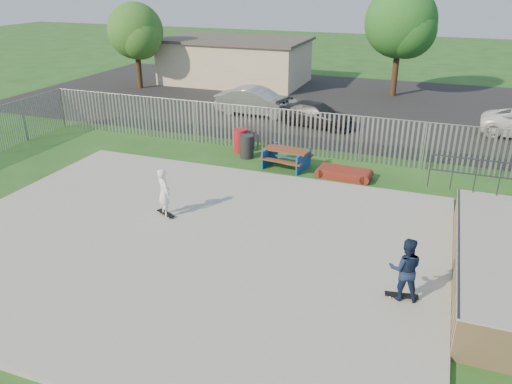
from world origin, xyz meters
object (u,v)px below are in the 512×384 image
(picnic_table, at_px, (286,158))
(trash_bin_grey, at_px, (247,147))
(car_silver, at_px, (257,102))
(funbox, at_px, (344,173))
(tree_left, at_px, (135,31))
(trash_bin_red, at_px, (241,141))
(tree_mid, at_px, (401,22))
(car_dark, at_px, (317,115))
(skater_navy, at_px, (405,269))
(skater_white, at_px, (164,192))

(picnic_table, height_order, trash_bin_grey, trash_bin_grey)
(picnic_table, height_order, car_silver, car_silver)
(funbox, bearing_deg, tree_left, 148.63)
(picnic_table, bearing_deg, trash_bin_red, 163.19)
(tree_left, bearing_deg, car_silver, -21.34)
(tree_mid, bearing_deg, tree_left, -167.34)
(trash_bin_red, height_order, tree_left, tree_left)
(car_dark, distance_m, tree_mid, 10.19)
(tree_mid, height_order, skater_navy, tree_mid)
(skater_navy, bearing_deg, funbox, -77.86)
(picnic_table, xyz_separation_m, car_silver, (-4.10, 7.45, 0.39))
(car_silver, distance_m, skater_white, 13.62)
(trash_bin_grey, height_order, car_dark, car_dark)
(car_dark, bearing_deg, funbox, -144.95)
(trash_bin_grey, distance_m, skater_white, 6.59)
(trash_bin_red, bearing_deg, tree_left, 139.02)
(funbox, xyz_separation_m, trash_bin_grey, (-4.48, 0.87, 0.33))
(tree_left, height_order, skater_navy, tree_left)
(car_dark, relative_size, skater_white, 2.59)
(tree_mid, bearing_deg, car_dark, -108.63)
(skater_white, bearing_deg, tree_mid, -65.97)
(picnic_table, height_order, tree_mid, tree_mid)
(funbox, distance_m, car_silver, 10.24)
(picnic_table, distance_m, trash_bin_red, 2.78)
(funbox, xyz_separation_m, trash_bin_red, (-5.04, 1.50, 0.35))
(trash_bin_grey, distance_m, tree_left, 16.92)
(picnic_table, height_order, skater_navy, skater_navy)
(picnic_table, distance_m, trash_bin_grey, 2.05)
(skater_navy, bearing_deg, car_dark, -77.04)
(funbox, distance_m, skater_navy, 8.26)
(picnic_table, distance_m, car_silver, 8.51)
(funbox, distance_m, trash_bin_red, 5.27)
(trash_bin_red, relative_size, tree_mid, 0.15)
(funbox, bearing_deg, car_dark, 116.39)
(skater_white, bearing_deg, picnic_table, -73.57)
(trash_bin_red, height_order, skater_navy, skater_navy)
(tree_mid, distance_m, skater_navy, 23.80)
(car_silver, xyz_separation_m, skater_navy, (9.56, -15.48, 0.17))
(trash_bin_red, xyz_separation_m, car_silver, (-1.57, 6.30, 0.26))
(funbox, distance_m, skater_white, 7.47)
(picnic_table, bearing_deg, car_silver, 126.50)
(picnic_table, xyz_separation_m, skater_white, (-2.26, -6.05, 0.56))
(picnic_table, relative_size, funbox, 1.10)
(trash_bin_grey, relative_size, skater_navy, 0.62)
(trash_bin_red, relative_size, tree_left, 0.18)
(car_dark, bearing_deg, car_silver, 87.22)
(tree_left, bearing_deg, picnic_table, -38.53)
(tree_mid, xyz_separation_m, skater_navy, (2.83, -23.33, -3.71))
(funbox, height_order, tree_mid, tree_mid)
(picnic_table, distance_m, tree_left, 18.75)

